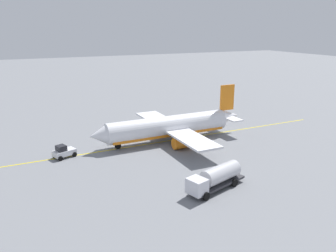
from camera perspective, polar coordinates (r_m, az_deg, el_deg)
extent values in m
plane|color=slate|center=(65.59, 0.00, -2.52)|extent=(400.00, 400.00, 0.00)
cylinder|color=white|center=(64.70, 0.00, -0.03)|extent=(24.17, 4.17, 3.93)
cube|color=orange|center=(65.01, 0.00, -0.94)|extent=(22.82, 3.45, 1.10)
cone|color=white|center=(60.30, -11.53, -1.60)|extent=(3.39, 3.81, 3.78)
cone|color=white|center=(71.67, 10.17, 1.66)|extent=(4.72, 3.39, 3.34)
cube|color=orange|center=(70.40, 9.89, 4.73)|extent=(3.20, 0.39, 5.20)
cube|color=white|center=(71.28, 9.74, 1.61)|extent=(2.48, 8.42, 0.24)
cube|color=white|center=(65.26, 0.79, -0.33)|extent=(5.06, 27.09, 0.36)
cylinder|color=orange|center=(60.91, 2.32, -2.81)|extent=(3.22, 2.13, 2.10)
cylinder|color=orange|center=(69.79, -1.72, -0.30)|extent=(3.22, 2.13, 2.10)
cylinder|color=#4C4C51|center=(61.71, -8.43, -2.78)|extent=(0.24, 0.24, 1.24)
cylinder|color=black|center=(61.91, -8.41, -3.32)|extent=(1.10, 0.41, 1.10)
cylinder|color=#4C4C51|center=(63.90, 2.64, -1.94)|extent=(0.24, 0.24, 1.24)
cylinder|color=black|center=(64.10, 2.63, -2.47)|extent=(1.10, 0.41, 1.10)
cylinder|color=#4C4C51|center=(68.29, 0.55, -0.72)|extent=(0.24, 0.24, 1.24)
cylinder|color=black|center=(68.48, 0.55, -1.21)|extent=(1.10, 0.41, 1.10)
cube|color=#2D2D33|center=(47.28, 8.29, -9.51)|extent=(9.29, 4.95, 0.30)
cube|color=silver|center=(44.08, 4.88, -10.01)|extent=(2.60, 2.87, 2.00)
cube|color=black|center=(43.32, 4.07, -9.90)|extent=(0.73, 1.96, 0.90)
cylinder|color=silver|center=(47.16, 8.82, -7.86)|extent=(6.55, 3.96, 2.30)
cylinder|color=black|center=(44.11, 6.42, -11.65)|extent=(1.15, 0.65, 1.10)
cylinder|color=black|center=(45.60, 4.04, -10.60)|extent=(1.15, 0.65, 1.10)
cylinder|color=black|center=(48.20, 11.10, -9.33)|extent=(1.15, 0.65, 1.10)
cylinder|color=black|center=(49.57, 8.77, -8.46)|extent=(1.15, 0.65, 1.10)
cube|color=silver|center=(59.90, -17.00, -4.26)|extent=(4.06, 3.09, 0.90)
cube|color=black|center=(59.39, -17.50, -3.56)|extent=(1.85, 1.98, 0.90)
cylinder|color=black|center=(61.45, -16.35, -4.13)|extent=(0.85, 0.55, 0.80)
cylinder|color=black|center=(59.79, -15.42, -4.63)|extent=(0.85, 0.55, 0.80)
cylinder|color=black|center=(60.36, -18.51, -4.69)|extent=(0.85, 0.55, 0.80)
cylinder|color=black|center=(58.67, -17.62, -5.22)|extent=(0.85, 0.55, 0.80)
cube|color=navy|center=(52.74, 10.24, -7.12)|extent=(0.47, 0.53, 0.85)
cube|color=yellow|center=(52.46, 10.28, -6.39)|extent=(0.54, 0.62, 0.60)
sphere|color=tan|center=(52.29, 10.30, -5.94)|extent=(0.24, 0.24, 0.24)
cone|color=#F2590F|center=(64.95, -9.42, -2.64)|extent=(0.58, 0.58, 0.65)
cube|color=yellow|center=(65.59, 0.00, -2.51)|extent=(71.59, 1.00, 0.01)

